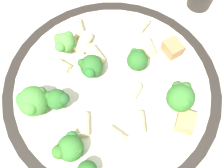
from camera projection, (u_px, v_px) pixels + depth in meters
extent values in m
plane|color=#BCB29E|center=(112.00, 99.00, 0.45)|extent=(2.00, 2.00, 0.00)
cylinder|color=#28231E|center=(112.00, 93.00, 0.44)|extent=(0.29, 0.29, 0.04)
cylinder|color=beige|center=(112.00, 88.00, 0.42)|extent=(0.26, 0.26, 0.01)
torus|color=#28231E|center=(112.00, 88.00, 0.42)|extent=(0.29, 0.29, 0.00)
cylinder|color=#9EC175|center=(137.00, 65.00, 0.43)|extent=(0.01, 0.01, 0.01)
sphere|color=#2D6B28|center=(137.00, 60.00, 0.42)|extent=(0.03, 0.03, 0.03)
sphere|color=#2D6D25|center=(139.00, 53.00, 0.41)|extent=(0.01, 0.01, 0.01)
sphere|color=#2D5C25|center=(140.00, 53.00, 0.42)|extent=(0.01, 0.01, 0.01)
sphere|color=#286F26|center=(134.00, 52.00, 0.42)|extent=(0.01, 0.01, 0.01)
cylinder|color=#84AD60|center=(36.00, 106.00, 0.40)|extent=(0.01, 0.01, 0.01)
sphere|color=#478E38|center=(33.00, 101.00, 0.39)|extent=(0.04, 0.04, 0.04)
sphere|color=#499438|center=(30.00, 108.00, 0.37)|extent=(0.02, 0.02, 0.02)
sphere|color=#467E39|center=(41.00, 93.00, 0.39)|extent=(0.01, 0.01, 0.01)
sphere|color=#3E8138|center=(24.00, 100.00, 0.38)|extent=(0.02, 0.02, 0.02)
cylinder|color=#9EC175|center=(178.00, 101.00, 0.40)|extent=(0.01, 0.01, 0.01)
sphere|color=#387A2D|center=(181.00, 95.00, 0.39)|extent=(0.04, 0.04, 0.04)
sphere|color=#367D2E|center=(184.00, 101.00, 0.38)|extent=(0.02, 0.02, 0.02)
sphere|color=#36712C|center=(186.00, 87.00, 0.39)|extent=(0.01, 0.01, 0.01)
sphere|color=#386829|center=(177.00, 86.00, 0.39)|extent=(0.01, 0.01, 0.01)
sphere|color=#2E6024|center=(80.00, 166.00, 0.35)|extent=(0.01, 0.01, 0.01)
cylinder|color=#84AD60|center=(72.00, 151.00, 0.38)|extent=(0.01, 0.01, 0.01)
sphere|color=#387A2D|center=(70.00, 148.00, 0.36)|extent=(0.03, 0.03, 0.03)
sphere|color=#357F2F|center=(77.00, 150.00, 0.36)|extent=(0.01, 0.01, 0.01)
sphere|color=#387427|center=(59.00, 152.00, 0.36)|extent=(0.02, 0.02, 0.02)
sphere|color=#337B2D|center=(72.00, 137.00, 0.37)|extent=(0.02, 0.02, 0.02)
cylinder|color=#93B766|center=(59.00, 104.00, 0.40)|extent=(0.01, 0.01, 0.01)
sphere|color=#2D6B28|center=(57.00, 99.00, 0.39)|extent=(0.03, 0.03, 0.03)
sphere|color=#2D6923|center=(49.00, 96.00, 0.38)|extent=(0.01, 0.01, 0.01)
sphere|color=#285F28|center=(64.00, 99.00, 0.38)|extent=(0.01, 0.01, 0.01)
cylinder|color=#9EC175|center=(67.00, 49.00, 0.44)|extent=(0.01, 0.01, 0.01)
sphere|color=#569942|center=(65.00, 43.00, 0.42)|extent=(0.03, 0.03, 0.03)
sphere|color=#5A853A|center=(58.00, 38.00, 0.42)|extent=(0.01, 0.01, 0.01)
sphere|color=#4B9A3E|center=(60.00, 47.00, 0.41)|extent=(0.01, 0.01, 0.01)
sphere|color=#4D893B|center=(68.00, 36.00, 0.42)|extent=(0.01, 0.01, 0.01)
cylinder|color=#9EC175|center=(92.00, 72.00, 0.42)|extent=(0.01, 0.01, 0.01)
sphere|color=#2D6B28|center=(92.00, 66.00, 0.41)|extent=(0.03, 0.03, 0.03)
sphere|color=#2D6024|center=(85.00, 66.00, 0.40)|extent=(0.01, 0.01, 0.01)
sphere|color=#296F29|center=(90.00, 71.00, 0.40)|extent=(0.01, 0.01, 0.01)
sphere|color=#2C6427|center=(82.00, 63.00, 0.40)|extent=(0.01, 0.01, 0.01)
cylinder|color=beige|center=(62.00, 66.00, 0.43)|extent=(0.02, 0.03, 0.01)
cylinder|color=beige|center=(116.00, 136.00, 0.38)|extent=(0.02, 0.03, 0.01)
cylinder|color=beige|center=(147.00, 46.00, 0.44)|extent=(0.03, 0.03, 0.02)
cylinder|color=beige|center=(135.00, 89.00, 0.41)|extent=(0.02, 0.02, 0.01)
cylinder|color=beige|center=(190.00, 70.00, 0.42)|extent=(0.02, 0.03, 0.01)
cylinder|color=beige|center=(78.00, 28.00, 0.45)|extent=(0.03, 0.03, 0.01)
cylinder|color=beige|center=(141.00, 24.00, 0.45)|extent=(0.03, 0.02, 0.02)
cylinder|color=beige|center=(84.00, 125.00, 0.39)|extent=(0.03, 0.02, 0.01)
cylinder|color=beige|center=(83.00, 43.00, 0.44)|extent=(0.03, 0.02, 0.02)
cylinder|color=beige|center=(95.00, 55.00, 0.43)|extent=(0.03, 0.03, 0.02)
cylinder|color=beige|center=(138.00, 123.00, 0.39)|extent=(0.03, 0.02, 0.02)
cube|color=#A87A4C|center=(173.00, 48.00, 0.43)|extent=(0.03, 0.03, 0.02)
cube|color=tan|center=(185.00, 122.00, 0.39)|extent=(0.03, 0.02, 0.02)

